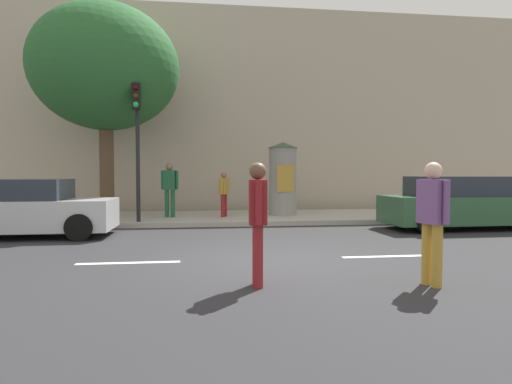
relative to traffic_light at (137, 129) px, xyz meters
name	(u,v)px	position (x,y,z in m)	size (l,w,h in m)	color
ground_plane	(263,260)	(2.97, -5.24, -2.87)	(80.00, 80.00, 0.00)	#2B2B2D
sidewalk_curb	(234,217)	(2.97, 1.76, -2.80)	(36.00, 4.00, 0.15)	#B2ADA3
lane_markings	(263,259)	(2.97, -5.24, -2.87)	(25.80, 0.16, 0.01)	silver
building_backdrop	(226,118)	(2.97, 6.76, 1.23)	(36.00, 5.00, 8.21)	#B7A893
traffic_light	(137,129)	(0.00, 0.00, 0.00)	(0.24, 0.45, 4.02)	black
poster_column	(283,178)	(4.64, 1.69, -1.45)	(1.04, 1.04, 2.51)	gray
street_tree	(105,68)	(-1.21, 1.65, 2.11)	(4.73, 4.73, 6.86)	brown
pedestrian_in_red_top	(433,214)	(5.05, -7.37, -1.86)	(0.34, 0.54, 1.73)	#B78C33
pedestrian_in_dark_shirt	(258,214)	(2.62, -7.09, -1.87)	(0.27, 0.57, 1.73)	maroon
pedestrian_near_pole	(170,185)	(0.83, 1.36, -1.68)	(0.57, 0.32, 1.78)	#1E5938
pedestrian_in_light_jacket	(224,191)	(2.59, 1.31, -1.86)	(0.38, 0.58, 1.49)	maroon
parked_car_dark	(24,209)	(-2.50, -1.71, -2.18)	(4.16, 1.86, 1.44)	silver
parked_car_red	(463,204)	(9.24, -1.58, -2.15)	(4.61, 1.89, 1.50)	#2D5938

